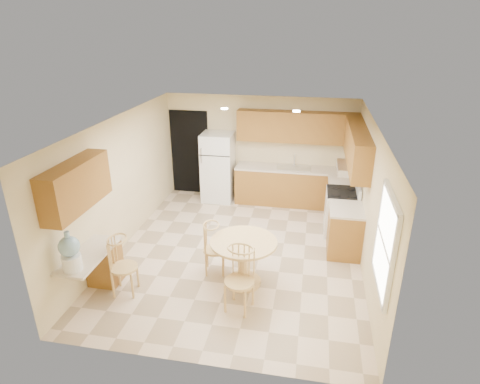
% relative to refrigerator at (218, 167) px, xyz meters
% --- Properties ---
extents(floor, '(5.50, 5.50, 0.00)m').
position_rel_refrigerator_xyz_m(floor, '(0.95, -2.40, -0.83)').
color(floor, beige).
rests_on(floor, ground).
extents(ceiling, '(4.50, 5.50, 0.02)m').
position_rel_refrigerator_xyz_m(ceiling, '(0.95, -2.40, 1.67)').
color(ceiling, white).
rests_on(ceiling, wall_back).
extents(wall_back, '(4.50, 0.02, 2.50)m').
position_rel_refrigerator_xyz_m(wall_back, '(0.95, 0.35, 0.42)').
color(wall_back, beige).
rests_on(wall_back, floor).
extents(wall_front, '(4.50, 0.02, 2.50)m').
position_rel_refrigerator_xyz_m(wall_front, '(0.95, -5.15, 0.42)').
color(wall_front, beige).
rests_on(wall_front, floor).
extents(wall_left, '(0.02, 5.50, 2.50)m').
position_rel_refrigerator_xyz_m(wall_left, '(-1.30, -2.40, 0.42)').
color(wall_left, beige).
rests_on(wall_left, floor).
extents(wall_right, '(0.02, 5.50, 2.50)m').
position_rel_refrigerator_xyz_m(wall_right, '(3.20, -2.40, 0.42)').
color(wall_right, beige).
rests_on(wall_right, floor).
extents(doorway, '(0.90, 0.02, 2.10)m').
position_rel_refrigerator_xyz_m(doorway, '(-0.80, 0.34, 0.22)').
color(doorway, black).
rests_on(doorway, floor).
extents(base_cab_back, '(2.75, 0.60, 0.87)m').
position_rel_refrigerator_xyz_m(base_cab_back, '(1.83, 0.05, -0.40)').
color(base_cab_back, '#9B6727').
rests_on(base_cab_back, floor).
extents(counter_back, '(2.75, 0.63, 0.04)m').
position_rel_refrigerator_xyz_m(counter_back, '(1.83, 0.05, 0.06)').
color(counter_back, beige).
rests_on(counter_back, base_cab_back).
extents(base_cab_right_a, '(0.60, 0.59, 0.87)m').
position_rel_refrigerator_xyz_m(base_cab_right_a, '(2.90, -0.54, -0.40)').
color(base_cab_right_a, '#9B6727').
rests_on(base_cab_right_a, floor).
extents(counter_right_a, '(0.63, 0.59, 0.04)m').
position_rel_refrigerator_xyz_m(counter_right_a, '(2.90, -0.54, 0.06)').
color(counter_right_a, beige).
rests_on(counter_right_a, base_cab_right_a).
extents(base_cab_right_b, '(0.60, 0.80, 0.87)m').
position_rel_refrigerator_xyz_m(base_cab_right_b, '(2.90, -2.00, -0.40)').
color(base_cab_right_b, '#9B6727').
rests_on(base_cab_right_b, floor).
extents(counter_right_b, '(0.63, 0.80, 0.04)m').
position_rel_refrigerator_xyz_m(counter_right_b, '(2.90, -2.00, 0.06)').
color(counter_right_b, beige).
rests_on(counter_right_b, base_cab_right_b).
extents(upper_cab_back, '(2.75, 0.33, 0.70)m').
position_rel_refrigerator_xyz_m(upper_cab_back, '(1.83, 0.19, 1.02)').
color(upper_cab_back, '#9B6727').
rests_on(upper_cab_back, wall_back).
extents(upper_cab_right, '(0.33, 2.42, 0.70)m').
position_rel_refrigerator_xyz_m(upper_cab_right, '(3.04, -1.19, 1.02)').
color(upper_cab_right, '#9B6727').
rests_on(upper_cab_right, wall_right).
extents(upper_cab_left, '(0.33, 1.40, 0.70)m').
position_rel_refrigerator_xyz_m(upper_cab_left, '(-1.13, -4.00, 1.02)').
color(upper_cab_left, '#9B6727').
rests_on(upper_cab_left, wall_left).
extents(sink, '(0.78, 0.44, 0.01)m').
position_rel_refrigerator_xyz_m(sink, '(1.80, 0.05, 0.08)').
color(sink, silver).
rests_on(sink, counter_back).
extents(range_hood, '(0.50, 0.76, 0.14)m').
position_rel_refrigerator_xyz_m(range_hood, '(2.95, -1.22, 0.59)').
color(range_hood, silver).
rests_on(range_hood, upper_cab_right).
extents(desk_pedestal, '(0.48, 0.42, 0.72)m').
position_rel_refrigerator_xyz_m(desk_pedestal, '(-1.05, -3.72, -0.47)').
color(desk_pedestal, '#9B6727').
rests_on(desk_pedestal, floor).
extents(desk_top, '(0.50, 1.20, 0.04)m').
position_rel_refrigerator_xyz_m(desk_top, '(-1.05, -4.10, -0.08)').
color(desk_top, beige).
rests_on(desk_top, desk_pedestal).
extents(window, '(0.06, 1.12, 1.30)m').
position_rel_refrigerator_xyz_m(window, '(3.18, -4.25, 0.67)').
color(window, white).
rests_on(window, wall_right).
extents(can_light_a, '(0.14, 0.14, 0.02)m').
position_rel_refrigerator_xyz_m(can_light_a, '(0.45, -1.20, 1.65)').
color(can_light_a, white).
rests_on(can_light_a, ceiling).
extents(can_light_b, '(0.14, 0.14, 0.02)m').
position_rel_refrigerator_xyz_m(can_light_b, '(1.85, -1.20, 1.65)').
color(can_light_b, white).
rests_on(can_light_b, ceiling).
extents(refrigerator, '(0.73, 0.71, 1.66)m').
position_rel_refrigerator_xyz_m(refrigerator, '(0.00, 0.00, 0.00)').
color(refrigerator, white).
rests_on(refrigerator, floor).
extents(stove, '(0.65, 0.76, 1.09)m').
position_rel_refrigerator_xyz_m(stove, '(2.88, -1.22, -0.36)').
color(stove, white).
rests_on(stove, floor).
extents(dining_table, '(1.08, 1.08, 0.80)m').
position_rel_refrigerator_xyz_m(dining_table, '(1.22, -3.33, -0.31)').
color(dining_table, '#DAB16D').
rests_on(dining_table, floor).
extents(chair_table_a, '(0.40, 0.52, 0.91)m').
position_rel_refrigerator_xyz_m(chair_table_a, '(0.67, -3.17, -0.28)').
color(chair_table_a, '#DAB16D').
rests_on(chair_table_a, floor).
extents(chair_table_b, '(0.45, 0.47, 1.02)m').
position_rel_refrigerator_xyz_m(chair_table_b, '(1.27, -4.08, -0.21)').
color(chair_table_b, '#DAB16D').
rests_on(chair_table_b, floor).
extents(chair_desk, '(0.43, 0.56, 0.97)m').
position_rel_refrigerator_xyz_m(chair_desk, '(-0.60, -4.01, -0.24)').
color(chair_desk, '#DAB16D').
rests_on(chair_desk, floor).
extents(water_crock, '(0.29, 0.29, 0.61)m').
position_rel_refrigerator_xyz_m(water_crock, '(-1.05, -4.52, 0.21)').
color(water_crock, white).
rests_on(water_crock, desk_top).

